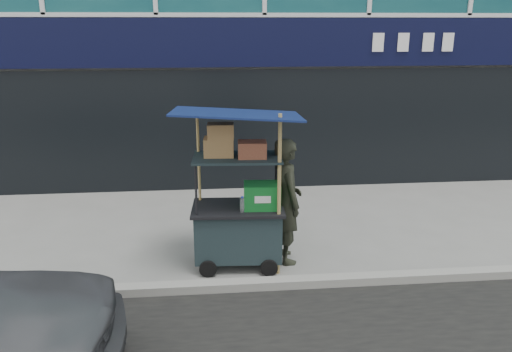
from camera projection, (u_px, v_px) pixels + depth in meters
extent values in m
plane|color=slate|center=(296.00, 279.00, 6.62)|extent=(80.00, 80.00, 0.00)
cube|color=gray|center=(298.00, 282.00, 6.41)|extent=(80.00, 0.18, 0.12)
cube|color=black|center=(264.00, 43.00, 9.44)|extent=(15.68, 0.06, 0.90)
cube|color=black|center=(264.00, 130.00, 9.98)|extent=(15.68, 0.04, 2.40)
cube|color=black|center=(238.00, 232.00, 6.89)|extent=(1.20, 0.75, 0.68)
cylinder|color=black|center=(208.00, 269.00, 6.64)|extent=(0.24, 0.06, 0.23)
cylinder|color=black|center=(269.00, 268.00, 6.67)|extent=(0.24, 0.06, 0.23)
cube|color=black|center=(238.00, 208.00, 6.78)|extent=(1.28, 0.83, 0.04)
cylinder|color=black|center=(196.00, 191.00, 6.38)|extent=(0.03, 0.03, 0.73)
cylinder|color=black|center=(279.00, 190.00, 6.42)|extent=(0.03, 0.03, 0.73)
cylinder|color=black|center=(199.00, 178.00, 6.94)|extent=(0.03, 0.03, 0.73)
cylinder|color=black|center=(276.00, 177.00, 6.98)|extent=(0.03, 0.03, 0.73)
cube|color=black|center=(237.00, 158.00, 6.57)|extent=(1.20, 0.75, 0.03)
cylinder|color=olive|center=(279.00, 197.00, 6.45)|extent=(0.05, 0.05, 2.19)
cylinder|color=olive|center=(200.00, 188.00, 6.98)|extent=(0.04, 0.04, 2.09)
cube|color=#0C1544|center=(237.00, 114.00, 6.40)|extent=(1.71, 1.26, 0.19)
cube|color=#106726|center=(262.00, 196.00, 6.69)|extent=(0.50, 0.37, 0.34)
cylinder|color=silver|center=(242.00, 205.00, 6.56)|extent=(0.07, 0.07, 0.19)
cylinder|color=#1A35C3|center=(242.00, 197.00, 6.53)|extent=(0.03, 0.03, 0.02)
cube|color=olive|center=(219.00, 147.00, 6.57)|extent=(0.40, 0.31, 0.24)
cube|color=brown|center=(252.00, 149.00, 6.50)|extent=(0.38, 0.29, 0.21)
cube|color=olive|center=(221.00, 131.00, 6.49)|extent=(0.35, 0.27, 0.19)
imported|color=black|center=(287.00, 201.00, 6.92)|extent=(0.52, 0.71, 1.78)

